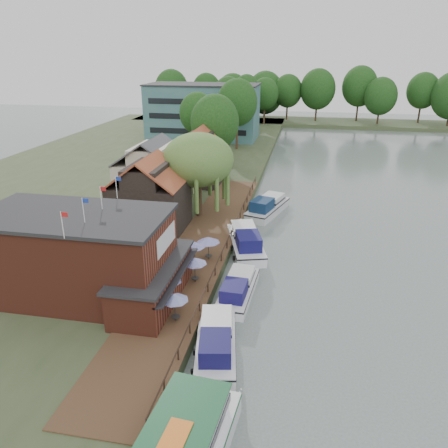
# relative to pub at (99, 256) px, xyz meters

# --- Properties ---
(ground) EXTENTS (260.00, 260.00, 0.00)m
(ground) POSITION_rel_pub_xyz_m (14.00, 1.00, -4.65)
(ground) COLOR #54615E
(ground) RESTS_ON ground
(land_bank) EXTENTS (50.00, 140.00, 1.00)m
(land_bank) POSITION_rel_pub_xyz_m (-16.00, 36.00, -4.15)
(land_bank) COLOR #384728
(land_bank) RESTS_ON ground
(quay_deck) EXTENTS (6.00, 50.00, 0.10)m
(quay_deck) POSITION_rel_pub_xyz_m (6.00, 11.00, -3.60)
(quay_deck) COLOR #47301E
(quay_deck) RESTS_ON land_bank
(quay_rail) EXTENTS (0.20, 49.00, 1.00)m
(quay_rail) POSITION_rel_pub_xyz_m (8.70, 11.50, -3.15)
(quay_rail) COLOR black
(quay_rail) RESTS_ON land_bank
(pub) EXTENTS (20.00, 11.00, 7.30)m
(pub) POSITION_rel_pub_xyz_m (0.00, 0.00, 0.00)
(pub) COLOR maroon
(pub) RESTS_ON land_bank
(hotel_block) EXTENTS (25.40, 12.40, 12.30)m
(hotel_block) POSITION_rel_pub_xyz_m (-8.00, 71.00, 2.50)
(hotel_block) COLOR #38666B
(hotel_block) RESTS_ON land_bank
(cottage_a) EXTENTS (8.60, 7.60, 8.50)m
(cottage_a) POSITION_rel_pub_xyz_m (-1.00, 15.00, 0.60)
(cottage_a) COLOR black
(cottage_a) RESTS_ON land_bank
(cottage_b) EXTENTS (9.60, 8.60, 8.50)m
(cottage_b) POSITION_rel_pub_xyz_m (-4.00, 25.00, 0.60)
(cottage_b) COLOR beige
(cottage_b) RESTS_ON land_bank
(cottage_c) EXTENTS (7.60, 7.60, 8.50)m
(cottage_c) POSITION_rel_pub_xyz_m (0.00, 34.00, 0.60)
(cottage_c) COLOR black
(cottage_c) RESTS_ON land_bank
(willow) EXTENTS (8.60, 8.60, 10.43)m
(willow) POSITION_rel_pub_xyz_m (3.50, 20.00, 1.56)
(willow) COLOR #476B2D
(willow) RESTS_ON land_bank
(umbrella_0) EXTENTS (2.13, 2.13, 2.38)m
(umbrella_0) POSITION_rel_pub_xyz_m (7.21, -2.64, -2.36)
(umbrella_0) COLOR navy
(umbrella_0) RESTS_ON quay_deck
(umbrella_1) EXTENTS (2.39, 2.39, 2.38)m
(umbrella_1) POSITION_rel_pub_xyz_m (5.78, -0.00, -2.36)
(umbrella_1) COLOR navy
(umbrella_1) RESTS_ON quay_deck
(umbrella_2) EXTENTS (2.18, 2.18, 2.38)m
(umbrella_2) POSITION_rel_pub_xyz_m (7.19, 3.51, -2.36)
(umbrella_2) COLOR navy
(umbrella_2) RESTS_ON quay_deck
(umbrella_3) EXTENTS (2.15, 2.15, 2.38)m
(umbrella_3) POSITION_rel_pub_xyz_m (6.26, 6.88, -2.36)
(umbrella_3) COLOR #1C1B98
(umbrella_3) RESTS_ON quay_deck
(umbrella_4) EXTENTS (2.28, 2.28, 2.38)m
(umbrella_4) POSITION_rel_pub_xyz_m (7.36, 8.20, -2.36)
(umbrella_4) COLOR #201B97
(umbrella_4) RESTS_ON quay_deck
(cruiser_0) EXTENTS (4.84, 10.17, 2.36)m
(cruiser_0) POSITION_rel_pub_xyz_m (10.71, -4.25, -3.47)
(cruiser_0) COLOR white
(cruiser_0) RESTS_ON ground
(cruiser_1) EXTENTS (3.37, 9.22, 2.17)m
(cruiser_1) POSITION_rel_pub_xyz_m (11.07, 3.49, -3.56)
(cruiser_1) COLOR white
(cruiser_1) RESTS_ON ground
(cruiser_2) EXTENTS (6.35, 11.25, 2.63)m
(cruiser_2) POSITION_rel_pub_xyz_m (10.32, 13.43, -3.34)
(cruiser_2) COLOR white
(cruiser_2) RESTS_ON ground
(cruiser_3) EXTENTS (6.21, 10.89, 2.53)m
(cruiser_3) POSITION_rel_pub_xyz_m (11.59, 25.18, -3.38)
(cruiser_3) COLOR silver
(cruiser_3) RESTS_ON ground
(swan) EXTENTS (0.44, 0.44, 0.44)m
(swan) POSITION_rel_pub_xyz_m (12.97, -8.69, -4.43)
(swan) COLOR white
(swan) RESTS_ON ground
(bank_tree_0) EXTENTS (8.00, 8.00, 12.88)m
(bank_tree_0) POSITION_rel_pub_xyz_m (1.01, 41.57, 2.79)
(bank_tree_0) COLOR #143811
(bank_tree_0) RESTS_ON land_bank
(bank_tree_1) EXTENTS (6.69, 6.69, 12.39)m
(bank_tree_1) POSITION_rel_pub_xyz_m (-4.05, 50.03, 2.54)
(bank_tree_1) COLOR #143811
(bank_tree_1) RESTS_ON land_bank
(bank_tree_2) EXTENTS (8.22, 8.22, 14.21)m
(bank_tree_2) POSITION_rel_pub_xyz_m (1.71, 60.19, 3.46)
(bank_tree_2) COLOR #143811
(bank_tree_2) RESTS_ON land_bank
(bank_tree_3) EXTENTS (7.42, 7.42, 13.50)m
(bank_tree_3) POSITION_rel_pub_xyz_m (-3.75, 79.75, 3.10)
(bank_tree_3) COLOR #143811
(bank_tree_3) RESTS_ON land_bank
(bank_tree_4) EXTENTS (6.49, 6.49, 13.67)m
(bank_tree_4) POSITION_rel_pub_xyz_m (-0.14, 86.74, 3.19)
(bank_tree_4) COLOR #143811
(bank_tree_4) RESTS_ON land_bank
(bank_tree_5) EXTENTS (7.48, 7.48, 12.50)m
(bank_tree_5) POSITION_rel_pub_xyz_m (3.86, 94.44, 2.60)
(bank_tree_5) COLOR #143811
(bank_tree_5) RESTS_ON land_bank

